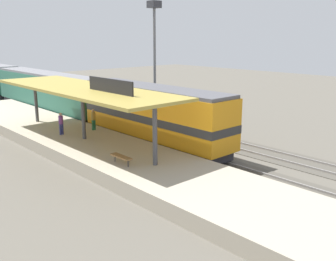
{
  "coord_description": "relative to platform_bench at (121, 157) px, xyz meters",
  "views": [
    {
      "loc": [
        -18.52,
        -24.26,
        8.26
      ],
      "look_at": [
        -1.38,
        -5.61,
        2.0
      ],
      "focal_mm": 40.97,
      "sensor_mm": 36.0,
      "label": 1
    }
  ],
  "objects": [
    {
      "name": "person_walking",
      "position": [
        3.34,
        8.39,
        0.51
      ],
      "size": [
        0.34,
        0.34,
        1.71
      ],
      "color": "#23603D",
      "rests_on": "platform"
    },
    {
      "name": "freight_car",
      "position": [
        10.6,
        11.94,
        0.63
      ],
      "size": [
        2.8,
        12.0,
        3.54
      ],
      "color": "#28282D",
      "rests_on": "track_far"
    },
    {
      "name": "track_far",
      "position": [
        10.6,
        6.57,
        -1.31
      ],
      "size": [
        3.2,
        110.0,
        0.16
      ],
      "color": "#4E4941",
      "rests_on": "ground"
    },
    {
      "name": "light_mast",
      "position": [
        13.8,
        13.0,
        7.05
      ],
      "size": [
        1.1,
        1.1,
        11.7
      ],
      "color": "slate",
      "rests_on": "ground"
    },
    {
      "name": "passenger_carriage_front",
      "position": [
        6.0,
        22.16,
        0.97
      ],
      "size": [
        2.9,
        20.0,
        4.24
      ],
      "color": "#28282D",
      "rests_on": "track_near"
    },
    {
      "name": "track_near",
      "position": [
        6.0,
        6.57,
        -1.31
      ],
      "size": [
        3.2,
        110.0,
        0.16
      ],
      "color": "#4E4941",
      "rests_on": "ground"
    },
    {
      "name": "platform_bench",
      "position": [
        0.0,
        0.0,
        0.0
      ],
      "size": [
        0.44,
        1.7,
        0.5
      ],
      "color": "#333338",
      "rests_on": "platform"
    },
    {
      "name": "ground_plane",
      "position": [
        8.0,
        6.57,
        -1.34
      ],
      "size": [
        120.0,
        120.0,
        0.0
      ],
      "primitive_type": "plane",
      "color": "#5B564C"
    },
    {
      "name": "platform",
      "position": [
        1.4,
        6.57,
        -0.89
      ],
      "size": [
        6.0,
        44.0,
        0.9
      ],
      "primitive_type": "cube",
      "color": "#A89E89",
      "rests_on": "ground"
    },
    {
      "name": "station_canopy",
      "position": [
        1.4,
        6.48,
        3.19
      ],
      "size": [
        5.2,
        18.0,
        4.7
      ],
      "color": "#47474C",
      "rests_on": "platform"
    },
    {
      "name": "person_waiting",
      "position": [
        0.73,
        8.79,
        0.51
      ],
      "size": [
        0.34,
        0.34,
        1.71
      ],
      "color": "navy",
      "rests_on": "platform"
    },
    {
      "name": "locomotive",
      "position": [
        6.0,
        4.16,
        1.07
      ],
      "size": [
        2.93,
        14.43,
        4.44
      ],
      "color": "#28282D",
      "rests_on": "track_near"
    }
  ]
}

